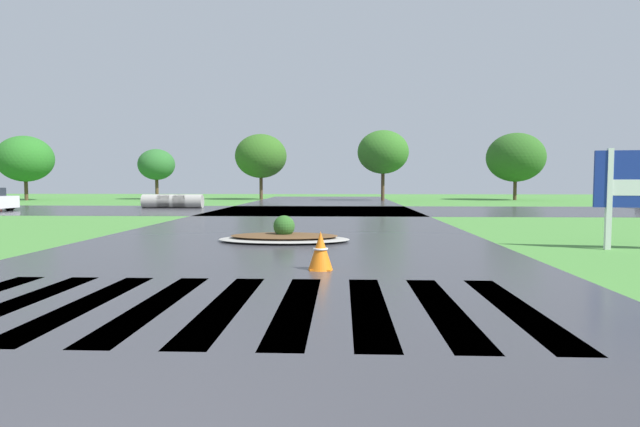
% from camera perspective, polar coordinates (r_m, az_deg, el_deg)
% --- Properties ---
extents(asphalt_roadway, '(10.65, 80.00, 0.01)m').
position_cam_1_polar(asphalt_roadway, '(12.55, -4.27, -3.58)').
color(asphalt_roadway, '#35353A').
rests_on(asphalt_roadway, ground).
extents(asphalt_cross_road, '(90.00, 9.58, 0.01)m').
position_cam_1_polar(asphalt_cross_road, '(27.65, -0.58, 0.35)').
color(asphalt_cross_road, '#35353A').
rests_on(asphalt_cross_road, ground).
extents(crosswalk_stripes, '(7.65, 3.57, 0.01)m').
position_cam_1_polar(crosswalk_stripes, '(6.72, -10.35, -9.91)').
color(crosswalk_stripes, white).
rests_on(crosswalk_stripes, ground).
extents(median_island, '(3.41, 1.88, 0.68)m').
position_cam_1_polar(median_island, '(13.47, -3.97, -2.54)').
color(median_island, '#9E9B93').
rests_on(median_island, ground).
extents(drainage_pipe_stack, '(3.50, 0.83, 0.80)m').
position_cam_1_polar(drainage_pipe_stack, '(31.28, -15.91, 1.31)').
color(drainage_pipe_stack, '#9E9B93').
rests_on(drainage_pipe_stack, ground).
extents(traffic_cone, '(0.44, 0.44, 0.68)m').
position_cam_1_polar(traffic_cone, '(9.13, 0.06, -4.17)').
color(traffic_cone, orange).
rests_on(traffic_cone, ground).
extents(background_treeline, '(44.58, 6.91, 5.61)m').
position_cam_1_polar(background_treeline, '(42.91, -2.92, 6.22)').
color(background_treeline, '#4C3823').
rests_on(background_treeline, ground).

